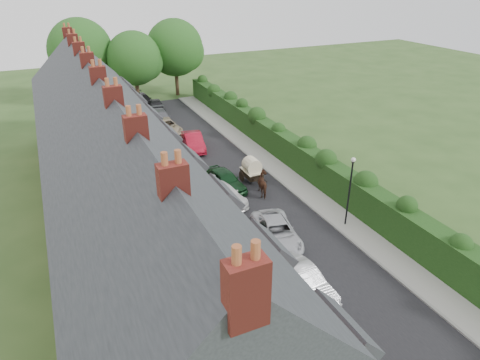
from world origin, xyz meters
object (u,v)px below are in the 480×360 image
object	(u,v)px
lamppost	(350,183)
car_white	(224,194)
horse_cart	(252,169)
car_silver_b	(277,232)
horse	(264,184)
car_silver_a	(303,281)
car_green	(225,180)
car_black	(156,107)
car_grey	(160,118)
car_red	(193,142)
car_beige	(166,127)

from	to	relation	value
lamppost	car_white	xyz separation A→B (m)	(-6.40, 6.60, -2.62)
lamppost	horse_cart	distance (m)	9.45
car_white	car_silver_b	bearing A→B (deg)	-92.53
horse	horse_cart	xyz separation A→B (m)	(0.00, 2.25, 0.40)
car_silver_a	lamppost	bearing A→B (deg)	30.05
car_green	car_black	xyz separation A→B (m)	(0.22, 22.40, -0.00)
car_silver_b	car_green	xyz separation A→B (m)	(-0.16, 8.32, 0.07)
lamppost	car_grey	bearing A→B (deg)	102.88
car_red	car_black	xyz separation A→B (m)	(-0.30, 13.20, 0.00)
car_green	car_grey	world-z (taller)	car_green
car_red	horse_cart	size ratio (longest dim) A/B	1.56
car_red	car_grey	world-z (taller)	car_red
lamppost	car_silver_b	distance (m)	5.94
car_red	horse_cart	distance (m)	9.30
car_grey	car_green	bearing A→B (deg)	-82.31
car_silver_b	car_grey	world-z (taller)	car_grey
car_black	car_green	bearing A→B (deg)	-83.45
car_silver_b	horse_cart	world-z (taller)	horse_cart
car_grey	car_silver_b	bearing A→B (deg)	-82.49
car_silver_b	car_black	world-z (taller)	car_black
car_black	horse_cart	xyz separation A→B (m)	(2.27, -22.28, 0.48)
lamppost	car_green	bearing A→B (deg)	122.68
horse	car_black	bearing A→B (deg)	-73.09
car_beige	horse	bearing A→B (deg)	-83.88
car_green	car_grey	size ratio (longest dim) A/B	0.86
car_red	lamppost	bearing A→B (deg)	-65.81
car_silver_a	car_black	world-z (taller)	car_black
car_white	horse	bearing A→B (deg)	-14.11
car_silver_b	car_beige	world-z (taller)	car_beige
car_grey	car_black	size ratio (longest dim) A/B	1.16
car_beige	horse_cart	size ratio (longest dim) A/B	1.75
car_beige	car_grey	distance (m)	3.06
car_white	car_beige	bearing A→B (deg)	77.54
car_black	horse	world-z (taller)	horse
car_white	car_black	distance (m)	24.43
lamppost	horse	xyz separation A→B (m)	(-3.02, 6.47, -2.42)
car_beige	horse	distance (m)	17.23
car_white	lamppost	bearing A→B (deg)	-57.82
lamppost	horse_cart	world-z (taller)	lamppost
car_beige	car_red	bearing A→B (deg)	-82.12
car_silver_a	car_silver_b	distance (m)	4.99
car_green	car_grey	distance (m)	17.86
car_silver_a	car_grey	world-z (taller)	car_grey
car_grey	car_black	world-z (taller)	car_black
car_silver_b	car_white	bearing A→B (deg)	111.11
car_silver_a	horse_cart	distance (m)	13.75
car_beige	horse_cart	distance (m)	15.03
car_silver_b	car_beige	size ratio (longest dim) A/B	0.97
car_silver_a	car_black	bearing A→B (deg)	82.57
car_red	car_silver_a	bearing A→B (deg)	-85.07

